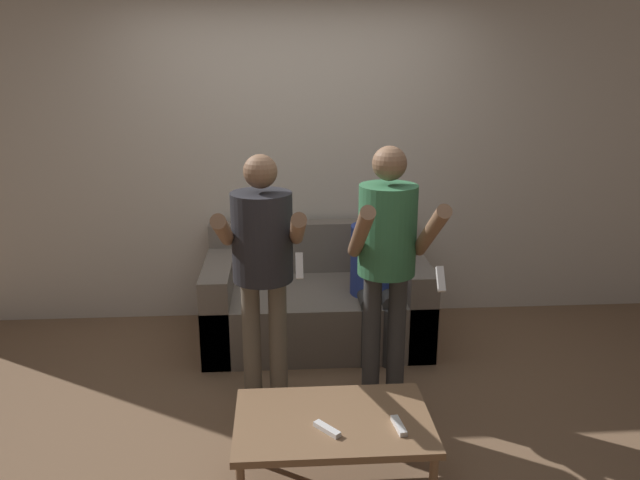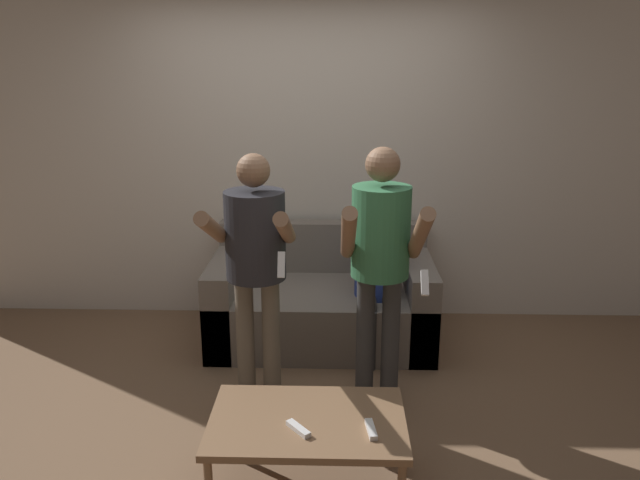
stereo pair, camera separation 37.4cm
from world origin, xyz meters
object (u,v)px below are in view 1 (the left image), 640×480
at_px(person_standing_left, 263,254).
at_px(coffee_table, 333,426).
at_px(person_standing_right, 387,248).
at_px(remote_far, 399,426).
at_px(couch, 316,303).
at_px(remote_near, 327,429).
at_px(person_seated, 375,268).

distance_m(person_standing_left, coffee_table, 1.08).
xyz_separation_m(person_standing_right, remote_far, (-0.09, -0.92, -0.58)).
height_order(couch, remote_near, couch).
distance_m(remote_near, remote_far, 0.34).
xyz_separation_m(couch, person_standing_right, (0.36, -0.94, 0.71)).
bearing_deg(remote_near, person_standing_right, 65.39).
height_order(person_standing_left, coffee_table, person_standing_left).
bearing_deg(person_seated, person_standing_left, -137.54).
xyz_separation_m(person_seated, remote_near, (-0.47, -1.63, -0.21)).
relative_size(person_standing_right, remote_near, 11.48).
height_order(coffee_table, remote_far, remote_far).
relative_size(coffee_table, remote_far, 6.14).
relative_size(couch, person_standing_left, 1.05).
relative_size(couch, person_seated, 1.43).
xyz_separation_m(person_standing_left, coffee_table, (0.34, -0.82, -0.61)).
distance_m(person_standing_right, remote_near, 1.17).
bearing_deg(coffee_table, person_standing_right, 64.78).
distance_m(person_standing_right, person_seated, 0.80).
distance_m(coffee_table, remote_far, 0.32).
bearing_deg(person_standing_left, person_standing_right, -0.20).
relative_size(person_seated, remote_near, 8.19).
height_order(person_standing_right, coffee_table, person_standing_right).
relative_size(person_standing_right, coffee_table, 1.68).
relative_size(couch, remote_far, 10.56).
bearing_deg(person_standing_right, coffee_table, -115.22).
height_order(remote_near, remote_far, same).
bearing_deg(person_seated, person_standing_right, -93.44).
xyz_separation_m(remote_near, remote_far, (0.34, 0.00, 0.00)).
relative_size(remote_near, remote_far, 0.90).
bearing_deg(remote_near, person_seated, 74.05).
bearing_deg(person_standing_right, remote_near, -114.61).
bearing_deg(couch, remote_near, -91.86).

